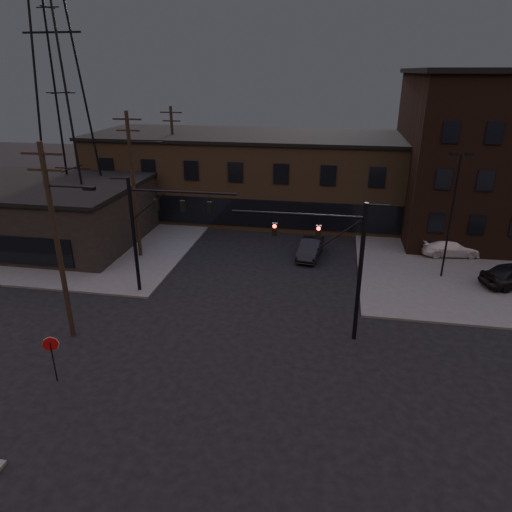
{
  "coord_description": "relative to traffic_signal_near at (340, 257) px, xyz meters",
  "views": [
    {
      "loc": [
        4.9,
        -18.5,
        14.2
      ],
      "look_at": [
        0.3,
        7.35,
        3.5
      ],
      "focal_mm": 32.0,
      "sensor_mm": 36.0,
      "label": 1
    }
  ],
  "objects": [
    {
      "name": "stop_sign",
      "position": [
        -13.36,
        -6.49,
        -3.09
      ],
      "size": [
        0.72,
        0.33,
        2.48
      ],
      "color": "black",
      "rests_on": "ground"
    },
    {
      "name": "parked_car_lot_b",
      "position": [
        9.09,
        13.92,
        -4.1
      ],
      "size": [
        4.92,
        2.56,
        1.36
      ],
      "primitive_type": "imported",
      "rotation": [
        0.0,
        0.0,
        1.71
      ],
      "color": "silver",
      "rests_on": "sidewalk_ne"
    },
    {
      "name": "building_left",
      "position": [
        -25.36,
        11.5,
        -2.43
      ],
      "size": [
        16.0,
        12.0,
        5.0
      ],
      "primitive_type": "cube",
      "color": "black",
      "rests_on": "ground"
    },
    {
      "name": "lot_light_a",
      "position": [
        7.64,
        9.5,
        0.58
      ],
      "size": [
        1.5,
        0.28,
        9.14
      ],
      "color": "black",
      "rests_on": "ground"
    },
    {
      "name": "transmission_tower",
      "position": [
        -23.36,
        13.5,
        7.57
      ],
      "size": [
        7.0,
        7.0,
        25.0
      ],
      "primitive_type": null,
      "color": "black",
      "rests_on": "ground"
    },
    {
      "name": "utility_pole_mid",
      "position": [
        -15.79,
        9.5,
        1.19
      ],
      "size": [
        3.7,
        0.28,
        11.5
      ],
      "color": "black",
      "rests_on": "ground"
    },
    {
      "name": "sidewalk_nw",
      "position": [
        -27.36,
        17.5,
        -4.86
      ],
      "size": [
        30.0,
        30.0,
        0.15
      ],
      "primitive_type": "cube",
      "color": "#474744",
      "rests_on": "ground"
    },
    {
      "name": "traffic_signal_far",
      "position": [
        -12.07,
        3.5,
        0.08
      ],
      "size": [
        7.12,
        0.24,
        8.0
      ],
      "color": "black",
      "rests_on": "ground"
    },
    {
      "name": "car_crossing",
      "position": [
        -2.16,
        11.87,
        -4.19
      ],
      "size": [
        2.13,
        4.65,
        1.48
      ],
      "primitive_type": "imported",
      "rotation": [
        0.0,
        0.0,
        -0.13
      ],
      "color": "black",
      "rests_on": "ground"
    },
    {
      "name": "building_row",
      "position": [
        -5.36,
        23.5,
        -0.93
      ],
      "size": [
        40.0,
        12.0,
        8.0
      ],
      "primitive_type": "cube",
      "color": "brown",
      "rests_on": "ground"
    },
    {
      "name": "utility_pole_near",
      "position": [
        -14.79,
        -2.5,
        0.94
      ],
      "size": [
        3.7,
        0.28,
        11.0
      ],
      "color": "black",
      "rests_on": "ground"
    },
    {
      "name": "utility_pole_far",
      "position": [
        -16.86,
        21.5,
        0.85
      ],
      "size": [
        2.2,
        0.28,
        11.0
      ],
      "color": "black",
      "rests_on": "ground"
    },
    {
      "name": "traffic_signal_near",
      "position": [
        0.0,
        0.0,
        0.0
      ],
      "size": [
        7.12,
        0.24,
        8.0
      ],
      "color": "black",
      "rests_on": "ground"
    },
    {
      "name": "ground",
      "position": [
        -5.36,
        -4.5,
        -4.93
      ],
      "size": [
        140.0,
        140.0,
        0.0
      ],
      "primitive_type": "plane",
      "color": "black",
      "rests_on": "ground"
    }
  ]
}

